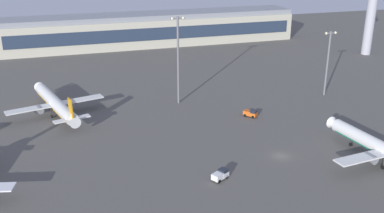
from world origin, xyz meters
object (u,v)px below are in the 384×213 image
(airplane_mid_apron, at_px, (56,103))
(apron_light_east, at_px, (328,59))
(baggage_tractor, at_px, (220,175))
(apron_light_central, at_px, (178,56))
(maintenance_van, at_px, (251,113))
(control_tower, at_px, (372,5))

(airplane_mid_apron, distance_m, apron_light_east, 91.48)
(baggage_tractor, bearing_deg, apron_light_central, 144.38)
(maintenance_van, bearing_deg, airplane_mid_apron, -60.07)
(control_tower, bearing_deg, apron_light_east, -139.40)
(control_tower, distance_m, apron_light_central, 112.75)
(maintenance_van, xyz_separation_m, apron_light_east, (33.65, 11.03, 11.90))
(baggage_tractor, xyz_separation_m, maintenance_van, (22.87, 32.84, 0.00))
(control_tower, relative_size, baggage_tractor, 8.93)
(control_tower, bearing_deg, airplane_mid_apron, -165.51)
(apron_light_east, relative_size, apron_light_central, 0.78)
(apron_light_east, bearing_deg, apron_light_central, 171.24)
(maintenance_van, relative_size, apron_light_east, 0.20)
(baggage_tractor, distance_m, maintenance_van, 40.02)
(airplane_mid_apron, xyz_separation_m, apron_light_central, (39.28, -1.26, 12.53))
(airplane_mid_apron, height_order, apron_light_central, apron_light_central)
(baggage_tractor, bearing_deg, maintenance_van, 115.33)
(airplane_mid_apron, relative_size, baggage_tractor, 8.35)
(apron_light_central, bearing_deg, airplane_mid_apron, 178.16)
(maintenance_van, bearing_deg, control_tower, 172.69)
(baggage_tractor, relative_size, apron_light_east, 0.20)
(airplane_mid_apron, xyz_separation_m, baggage_tractor, (34.02, -53.03, -2.57))
(control_tower, bearing_deg, baggage_tractor, -140.79)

